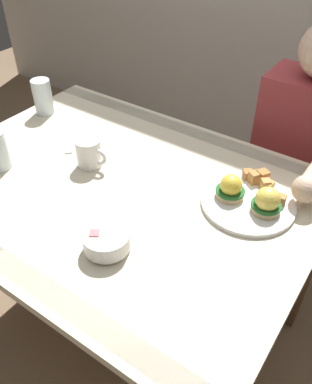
{
  "coord_description": "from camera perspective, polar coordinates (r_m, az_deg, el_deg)",
  "views": [
    {
      "loc": [
        0.65,
        -0.72,
        1.51
      ],
      "look_at": [
        0.15,
        0.0,
        0.78
      ],
      "focal_mm": 37.71,
      "sensor_mm": 36.0,
      "label": 1
    }
  ],
  "objects": [
    {
      "name": "dining_table",
      "position": [
        1.31,
        -5.35,
        -2.58
      ],
      "size": [
        1.2,
        0.9,
        0.74
      ],
      "color": "beige",
      "rests_on": "ground_plane"
    },
    {
      "name": "diner_person",
      "position": [
        1.6,
        19.6,
        4.58
      ],
      "size": [
        0.34,
        0.54,
        1.14
      ],
      "color": "#33333D",
      "rests_on": "ground_plane"
    },
    {
      "name": "fruit_bowl",
      "position": [
        1.03,
        -7.06,
        -6.91
      ],
      "size": [
        0.12,
        0.12,
        0.06
      ],
      "color": "white",
      "rests_on": "dining_table"
    },
    {
      "name": "water_glass_near",
      "position": [
        1.65,
        -15.67,
        12.55
      ],
      "size": [
        0.07,
        0.07,
        0.13
      ],
      "color": "silver",
      "rests_on": "dining_table"
    },
    {
      "name": "coffee_mug",
      "position": [
        1.3,
        -9.4,
        5.56
      ],
      "size": [
        0.11,
        0.08,
        0.09
      ],
      "color": "white",
      "rests_on": "dining_table"
    },
    {
      "name": "fork",
      "position": [
        1.46,
        -12.3,
        6.81
      ],
      "size": [
        0.12,
        0.12,
        0.0
      ],
      "color": "silver",
      "rests_on": "dining_table"
    },
    {
      "name": "eggs_benedict_plate",
      "position": [
        1.18,
        13.15,
        -0.86
      ],
      "size": [
        0.27,
        0.27,
        0.09
      ],
      "color": "white",
      "rests_on": "dining_table"
    },
    {
      "name": "ground_plane",
      "position": [
        1.8,
        -4.09,
        -17.78
      ],
      "size": [
        6.0,
        6.0,
        0.0
      ],
      "primitive_type": "plane",
      "color": "#7F664C"
    }
  ]
}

